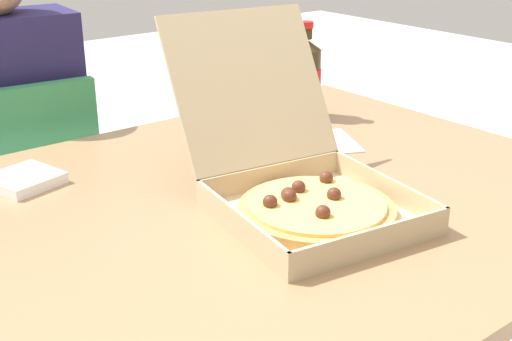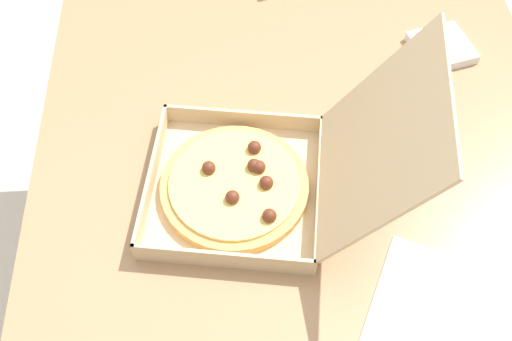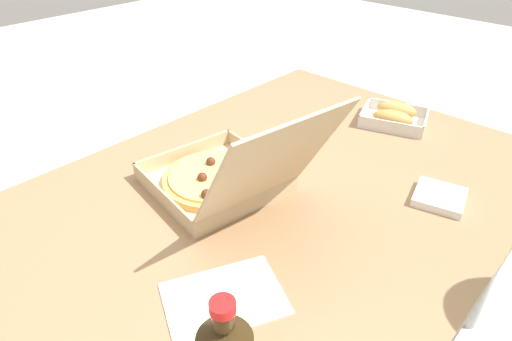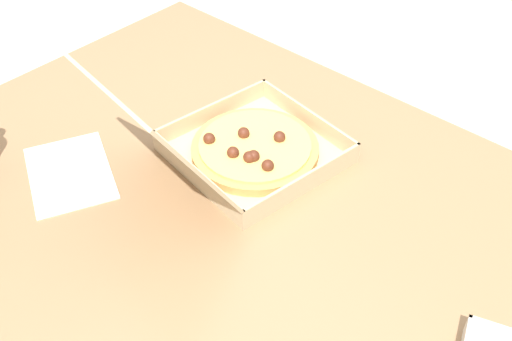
{
  "view_description": "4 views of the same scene",
  "coord_description": "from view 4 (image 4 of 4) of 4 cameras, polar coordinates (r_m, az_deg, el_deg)",
  "views": [
    {
      "loc": [
        -0.6,
        -0.83,
        1.21
      ],
      "look_at": [
        0.05,
        -0.01,
        0.78
      ],
      "focal_mm": 47.33,
      "sensor_mm": 36.0,
      "label": 1
    },
    {
      "loc": [
        0.66,
        -0.12,
        1.61
      ],
      "look_at": [
        0.07,
        -0.09,
        0.76
      ],
      "focal_mm": 42.81,
      "sensor_mm": 36.0,
      "label": 2
    },
    {
      "loc": [
        0.67,
        0.56,
        1.35
      ],
      "look_at": [
        0.03,
        -0.04,
        0.78
      ],
      "focal_mm": 30.76,
      "sensor_mm": 36.0,
      "label": 3
    },
    {
      "loc": [
        -0.52,
        0.55,
        1.51
      ],
      "look_at": [
        0.04,
        -0.08,
        0.74
      ],
      "focal_mm": 42.28,
      "sensor_mm": 36.0,
      "label": 4
    }
  ],
  "objects": [
    {
      "name": "paper_menu",
      "position": [
        1.21,
        -17.2,
        -0.22
      ],
      "size": [
        0.25,
        0.23,
        0.0
      ],
      "primitive_type": "cube",
      "rotation": [
        0.0,
        0.0,
        -0.45
      ],
      "color": "white",
      "rests_on": "dining_table"
    },
    {
      "name": "dining_table",
      "position": [
        1.14,
        -1.04,
        -6.19
      ],
      "size": [
        1.39,
        0.97,
        0.73
      ],
      "color": "#997551",
      "rests_on": "ground_plane"
    },
    {
      "name": "pizza_box_open",
      "position": [
        1.15,
        -1.62,
        2.28
      ],
      "size": [
        0.35,
        0.48,
        0.3
      ],
      "color": "tan",
      "rests_on": "dining_table"
    }
  ]
}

